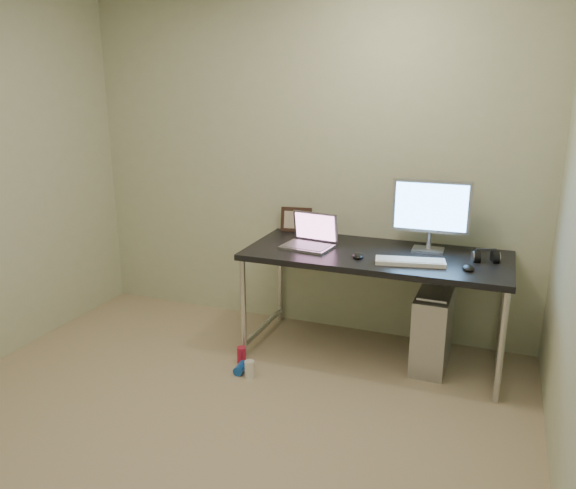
{
  "coord_description": "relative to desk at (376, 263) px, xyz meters",
  "views": [
    {
      "loc": [
        1.39,
        -2.2,
        1.83
      ],
      "look_at": [
        0.15,
        1.02,
        0.85
      ],
      "focal_mm": 35.0,
      "sensor_mm": 36.0,
      "label": 1
    }
  ],
  "objects": [
    {
      "name": "wall_back",
      "position": [
        -0.65,
        0.38,
        0.57
      ],
      "size": [
        3.5,
        0.02,
        2.5
      ],
      "primitive_type": "cube",
      "color": "beige",
      "rests_on": "ground"
    },
    {
      "name": "mouse_right",
      "position": [
        0.6,
        -0.15,
        0.09
      ],
      "size": [
        0.09,
        0.13,
        0.04
      ],
      "primitive_type": "ellipsoid",
      "rotation": [
        0.0,
        0.0,
        0.23
      ],
      "color": "black",
      "rests_on": "desk"
    },
    {
      "name": "can_red",
      "position": [
        -0.81,
        -0.44,
        -0.62
      ],
      "size": [
        0.08,
        0.08,
        0.11
      ],
      "primitive_type": "cylinder",
      "rotation": [
        0.0,
        0.0,
        0.37
      ],
      "color": "#C61C3E",
      "rests_on": "ground"
    },
    {
      "name": "keyboard",
      "position": [
        0.25,
        -0.16,
        0.09
      ],
      "size": [
        0.45,
        0.22,
        0.03
      ],
      "primitive_type": "cube",
      "rotation": [
        0.0,
        0.0,
        0.19
      ],
      "color": "white",
      "rests_on": "desk"
    },
    {
      "name": "webcam",
      "position": [
        -0.45,
        0.31,
        0.17
      ],
      "size": [
        0.05,
        0.05,
        0.13
      ],
      "rotation": [
        0.0,
        0.0,
        0.35
      ],
      "color": "silver",
      "rests_on": "desk"
    },
    {
      "name": "cable_b",
      "position": [
        0.44,
        0.31,
        -0.3
      ],
      "size": [
        0.02,
        0.11,
        0.71
      ],
      "primitive_type": "cylinder",
      "rotation": [
        0.14,
        0.0,
        0.09
      ],
      "color": "black",
      "rests_on": "ground"
    },
    {
      "name": "cable_a",
      "position": [
        0.35,
        0.33,
        -0.28
      ],
      "size": [
        0.01,
        0.16,
        0.69
      ],
      "primitive_type": "cylinder",
      "rotation": [
        0.21,
        0.0,
        0.0
      ],
      "color": "black",
      "rests_on": "ground"
    },
    {
      "name": "headphones",
      "position": [
        0.69,
        0.06,
        0.1
      ],
      "size": [
        0.18,
        0.1,
        0.11
      ],
      "rotation": [
        0.0,
        0.0,
        0.27
      ],
      "color": "black",
      "rests_on": "desk"
    },
    {
      "name": "can_white",
      "position": [
        -0.67,
        -0.6,
        -0.62
      ],
      "size": [
        0.08,
        0.08,
        0.12
      ],
      "primitive_type": "cylinder",
      "rotation": [
        0.0,
        0.0,
        0.31
      ],
      "color": "white",
      "rests_on": "ground"
    },
    {
      "name": "monitor",
      "position": [
        0.32,
        0.18,
        0.35
      ],
      "size": [
        0.52,
        0.16,
        0.48
      ],
      "rotation": [
        0.0,
        0.0,
        0.03
      ],
      "color": "#B5B6BD",
      "rests_on": "desk"
    },
    {
      "name": "laptop",
      "position": [
        -0.46,
        -0.01,
        0.13
      ],
      "size": [
        0.36,
        0.31,
        0.23
      ],
      "rotation": [
        0.0,
        0.0,
        -0.13
      ],
      "color": "#B5B6BD",
      "rests_on": "desk"
    },
    {
      "name": "can_blue",
      "position": [
        -0.75,
        -0.57,
        -0.65
      ],
      "size": [
        0.07,
        0.12,
        0.06
      ],
      "primitive_type": "cylinder",
      "rotation": [
        1.57,
        0.0,
        0.05
      ],
      "color": "blue",
      "rests_on": "ground"
    },
    {
      "name": "mouse_left",
      "position": [
        -0.09,
        -0.15,
        0.09
      ],
      "size": [
        0.1,
        0.13,
        0.04
      ],
      "primitive_type": "ellipsoid",
      "rotation": [
        0.0,
        0.0,
        0.33
      ],
      "color": "black",
      "rests_on": "desk"
    },
    {
      "name": "floor",
      "position": [
        -0.65,
        -1.37,
        -0.68
      ],
      "size": [
        3.5,
        3.5,
        0.0
      ],
      "primitive_type": "plane",
      "color": "tan",
      "rests_on": "ground"
    },
    {
      "name": "desk",
      "position": [
        0.0,
        0.0,
        0.0
      ],
      "size": [
        1.74,
        0.76,
        0.75
      ],
      "color": "black",
      "rests_on": "ground"
    },
    {
      "name": "tower_computer",
      "position": [
        0.4,
        0.0,
        -0.42
      ],
      "size": [
        0.23,
        0.5,
        0.55
      ],
      "rotation": [
        0.0,
        0.0,
        -0.02
      ],
      "color": "silver",
      "rests_on": "ground"
    },
    {
      "name": "picture_frame",
      "position": [
        -0.7,
        0.34,
        0.17
      ],
      "size": [
        0.24,
        0.1,
        0.19
      ],
      "primitive_type": "cube",
      "rotation": [
        -0.21,
        0.0,
        0.16
      ],
      "color": "black",
      "rests_on": "desk"
    }
  ]
}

